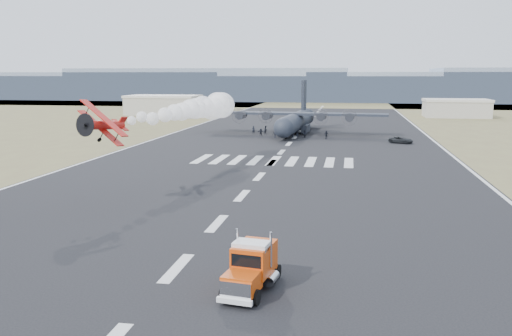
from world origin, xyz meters
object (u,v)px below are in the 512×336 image
(hangar_left, at_px, (164,105))
(semi_truck, at_px, (252,266))
(crew_g, at_px, (293,135))
(aerobatic_biplane, at_px, (103,125))
(transport_aircraft, at_px, (296,120))
(crew_d, at_px, (326,135))
(crew_a, at_px, (254,130))
(crew_c, at_px, (275,134))
(crew_e, at_px, (297,133))
(crew_f, at_px, (261,132))
(hangar_right, at_px, (456,108))
(crew_b, at_px, (304,134))
(support_vehicle, at_px, (401,140))
(crew_h, at_px, (266,130))

(hangar_left, relative_size, semi_truck, 3.36)
(crew_g, bearing_deg, aerobatic_biplane, -86.59)
(aerobatic_biplane, height_order, transport_aircraft, transport_aircraft)
(hangar_left, xyz_separation_m, crew_d, (59.02, -63.43, -2.49))
(semi_truck, xyz_separation_m, crew_a, (-16.34, 92.23, -0.66))
(crew_c, distance_m, crew_e, 5.70)
(crew_c, xyz_separation_m, crew_e, (4.60, 3.37, -0.12))
(semi_truck, xyz_separation_m, crew_c, (-10.20, 84.76, -0.63))
(transport_aircraft, relative_size, crew_f, 26.02)
(crew_c, bearing_deg, transport_aircraft, 77.87)
(hangar_right, height_order, crew_e, hangar_right)
(crew_f, bearing_deg, crew_e, 170.43)
(hangar_left, height_order, aerobatic_biplane, aerobatic_biplane)
(crew_g, bearing_deg, crew_d, 11.57)
(crew_d, relative_size, crew_e, 1.11)
(hangar_right, distance_m, aerobatic_biplane, 145.29)
(hangar_right, distance_m, crew_d, 78.78)
(crew_c, bearing_deg, crew_g, 9.04)
(crew_a, distance_m, crew_g, 12.41)
(aerobatic_biplane, xyz_separation_m, crew_d, (20.63, 63.96, -7.63))
(crew_b, bearing_deg, hangar_right, -178.82)
(crew_b, bearing_deg, support_vehicle, 105.95)
(hangar_right, height_order, transport_aircraft, transport_aircraft)
(support_vehicle, xyz_separation_m, crew_b, (-20.19, 6.85, 0.15))
(crew_b, bearing_deg, hangar_left, -103.89)
(transport_aircraft, xyz_separation_m, support_vehicle, (22.90, -15.51, -2.51))
(crew_a, bearing_deg, crew_e, 166.75)
(transport_aircraft, bearing_deg, semi_truck, -82.24)
(crew_a, height_order, crew_f, crew_a)
(transport_aircraft, xyz_separation_m, crew_g, (0.32, -10.33, -2.40))
(support_vehicle, distance_m, crew_f, 31.35)
(hangar_left, height_order, crew_f, hangar_left)
(crew_d, relative_size, crew_g, 1.17)
(hangar_left, distance_m, crew_b, 81.80)
(crew_d, distance_m, crew_e, 7.54)
(crew_c, xyz_separation_m, crew_g, (3.88, 0.16, -0.16))
(hangar_left, relative_size, crew_e, 14.86)
(crew_a, relative_size, crew_g, 1.18)
(crew_b, bearing_deg, crew_f, -64.08)
(crew_a, distance_m, crew_h, 2.93)
(crew_d, xyz_separation_m, crew_h, (-14.41, 7.78, 0.03))
(crew_g, height_order, crew_h, crew_h)
(hangar_right, xyz_separation_m, crew_a, (-56.31, -60.66, -2.09))
(aerobatic_biplane, relative_size, crew_f, 3.71)
(transport_aircraft, height_order, crew_c, transport_aircraft)
(semi_truck, bearing_deg, hangar_right, 83.69)
(semi_truck, distance_m, crew_f, 89.23)
(crew_f, bearing_deg, aerobatic_biplane, 75.66)
(crew_b, xyz_separation_m, crew_h, (-9.48, 5.66, 0.13))
(crew_f, bearing_deg, crew_d, 156.69)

